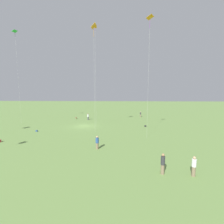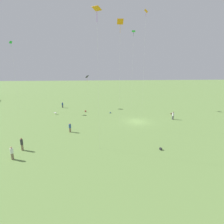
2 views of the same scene
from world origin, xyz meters
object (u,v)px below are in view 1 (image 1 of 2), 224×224
kite_1 (95,38)px  kite_5 (150,25)px  picnic_bag_0 (0,141)px  picnic_bag_2 (37,131)px  kite_4 (94,31)px  person_1 (194,166)px  person_5 (140,114)px  picnic_bag_1 (145,126)px  person_2 (163,164)px  kite_7 (15,38)px  person_4 (97,143)px  dog_0 (76,118)px  person_3 (88,117)px

kite_1 → kite_5: (-9.28, 8.29, -1.44)m
picnic_bag_0 → picnic_bag_2: picnic_bag_0 is taller
kite_5 → picnic_bag_0: (21.21, 3.19, -16.41)m
kite_1 → kite_4: (-0.51, 4.40, -0.58)m
person_1 → person_5: 33.03m
picnic_bag_1 → person_2: bearing=85.3°
person_5 → picnic_bag_1: size_ratio=4.27×
kite_7 → person_4: bearing=114.2°
kite_1 → dog_0: 21.19m
person_1 → person_5: (0.17, -33.03, -0.04)m
dog_0 → picnic_bag_2: (2.94, 14.46, -0.21)m
picnic_bag_1 → kite_1: bearing=0.6°
kite_1 → picnic_bag_0: bearing=84.9°
person_5 → picnic_bag_2: 28.69m
person_3 → picnic_bag_0: size_ratio=3.81×
person_2 → kite_4: kite_4 is taller
picnic_bag_2 → picnic_bag_1: bearing=-165.3°
person_2 → picnic_bag_1: 19.01m
person_4 → dog_0: size_ratio=2.26×
kite_5 → picnic_bag_1: bearing=-107.2°
kite_1 → dog_0: bearing=-11.1°
kite_7 → picnic_bag_2: bearing=108.8°
person_3 → picnic_bag_2: 14.75m
person_2 → person_1: bearing=-35.4°
person_3 → picnic_bag_1: (-13.91, 7.81, -0.71)m
picnic_bag_1 → kite_4: bearing=24.5°
person_4 → kite_7: bearing=-153.8°
kite_5 → picnic_bag_0: size_ratio=38.88×
person_4 → picnic_bag_1: 15.66m
person_5 → picnic_bag_0: size_ratio=3.57×
person_5 → picnic_bag_2: bearing=34.7°
person_1 → person_5: person_1 is taller
person_2 → kite_7: 38.10m
kite_7 → picnic_bag_0: kite_7 is taller
dog_0 → picnic_bag_1: bearing=-67.9°
picnic_bag_2 → person_1: bearing=147.3°
person_4 → picnic_bag_1: (-8.05, -13.41, -0.67)m
person_5 → picnic_bag_1: bearing=79.5°
person_1 → kite_5: size_ratio=0.10×
picnic_bag_1 → picnic_bag_2: 21.20m
kite_1 → kite_4: bearing=137.6°
person_3 → picnic_bag_1: person_3 is taller
picnic_bag_0 → person_2: bearing=160.5°
kite_7 → dog_0: bearing=-173.6°
kite_4 → kite_7: size_ratio=0.91×
person_4 → kite_5: (-6.92, -5.02, 15.76)m
kite_4 → kite_7: (18.26, -6.01, 1.56)m
picnic_bag_2 → person_3: bearing=-116.6°
person_2 → picnic_bag_2: (18.94, -13.56, -0.79)m
kite_4 → kite_7: 19.29m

